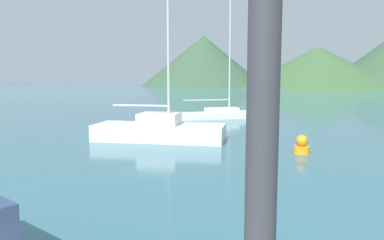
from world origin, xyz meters
TOP-DOWN VIEW (x-y plane):
  - sailboat_inner at (-1.62, 25.26)m, footprint 7.24×6.10m
  - sailboat_middle at (-1.71, 15.06)m, footprint 6.59×3.34m
  - buoy_marker at (5.03, 14.36)m, footprint 0.66×0.66m
  - hill_west at (-31.16, 104.19)m, footprint 36.51×36.51m
  - hill_central at (1.41, 96.69)m, footprint 39.43×39.43m

SIDE VIEW (x-z plane):
  - buoy_marker at x=5.03m, z-range -0.07..0.69m
  - sailboat_inner at x=-1.62m, z-range -5.32..6.14m
  - sailboat_middle at x=-1.71m, z-range -2.98..3.98m
  - hill_central at x=1.41m, z-range 0.00..10.20m
  - hill_west at x=-31.16m, z-range 0.00..14.78m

